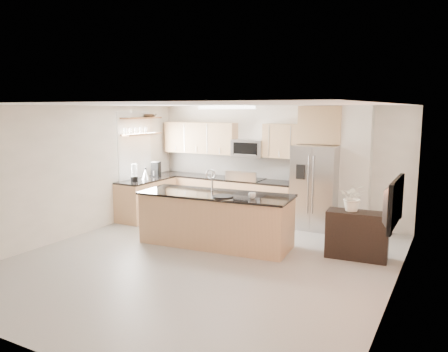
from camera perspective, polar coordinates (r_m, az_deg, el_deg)
The scene contains 27 objects.
floor at distance 7.53m, azimuth -2.76°, elevation -10.91°, with size 6.50×6.50×0.00m, color #A19F99.
ceiling at distance 7.09m, azimuth -2.92°, elevation 9.29°, with size 6.00×6.50×0.02m, color white.
wall_back at distance 10.08m, azimuth 6.84°, elevation 1.70°, with size 6.00×0.02×2.60m, color white.
wall_front at distance 4.80m, azimuth -23.64°, elevation -6.95°, with size 6.00×0.02×2.60m, color white.
wall_left at distance 9.11m, azimuth -19.16°, elevation 0.51°, with size 0.02×6.50×2.60m, color white.
wall_right at distance 6.21m, azimuth 21.55°, elevation -3.34°, with size 0.02×6.50×2.60m, color white.
back_counter at distance 10.45m, azimuth -0.16°, elevation -2.58°, with size 3.55×0.66×1.44m.
left_counter at distance 10.36m, azimuth -10.13°, elevation -2.89°, with size 0.66×1.50×0.92m.
range at distance 10.16m, azimuth 2.91°, elevation -2.92°, with size 0.76×0.64×1.14m.
upper_cabinets at distance 10.44m, azimuth -0.13°, elevation 4.90°, with size 3.50×0.33×0.75m.
microwave at distance 10.10m, azimuth 3.27°, elevation 3.64°, with size 0.76×0.40×0.40m.
refrigerator at distance 9.45m, azimuth 11.91°, elevation -1.42°, with size 0.92×0.78×1.78m.
partition_column at distance 9.42m, azimuth 16.82°, elevation 0.88°, with size 0.60×0.30×2.60m, color silver.
window at distance 10.38m, azimuth -11.61°, elevation 3.73°, with size 0.04×1.15×1.65m.
shelf_lower at distance 10.35m, azimuth -10.76°, elevation 5.41°, with size 0.30×1.20×0.04m, color #91603A.
shelf_upper at distance 10.34m, azimuth -10.82°, elevation 7.45°, with size 0.30×1.20×0.04m, color #91603A.
ceiling_fixture at distance 8.68m, azimuth 0.39°, elevation 8.95°, with size 1.00×0.50×0.06m, color white.
island at distance 8.21m, azimuth -1.06°, elevation -5.63°, with size 2.92×1.28×1.41m.
credenza at distance 7.84m, azimuth 16.98°, elevation -7.38°, with size 1.02×0.43×0.81m, color black.
cup at distance 7.66m, azimuth 3.69°, elevation -2.56°, with size 0.13×0.13×0.10m, color white.
platter at distance 7.78m, azimuth -0.16°, elevation -2.67°, with size 0.37×0.37×0.02m, color black.
blender at distance 9.95m, azimuth -11.65°, elevation 0.27°, with size 0.17×0.17×0.39m.
kettle at distance 10.19m, azimuth -10.19°, elevation 0.23°, with size 0.22×0.22×0.28m.
coffee_maker at distance 10.59m, azimuth -8.91°, elevation 0.84°, with size 0.24×0.27×0.35m.
bowl at distance 10.62m, azimuth -9.60°, elevation 7.88°, with size 0.41×0.41×0.10m, color #A5A5A8.
flower_vase at distance 7.69m, azimuth 16.56°, elevation -1.82°, with size 0.64×0.56×0.71m, color white.
television at distance 6.02m, azimuth 20.49°, elevation -3.17°, with size 1.08×0.14×0.62m, color black.
Camera 1 is at (3.70, -6.05, 2.55)m, focal length 35.00 mm.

